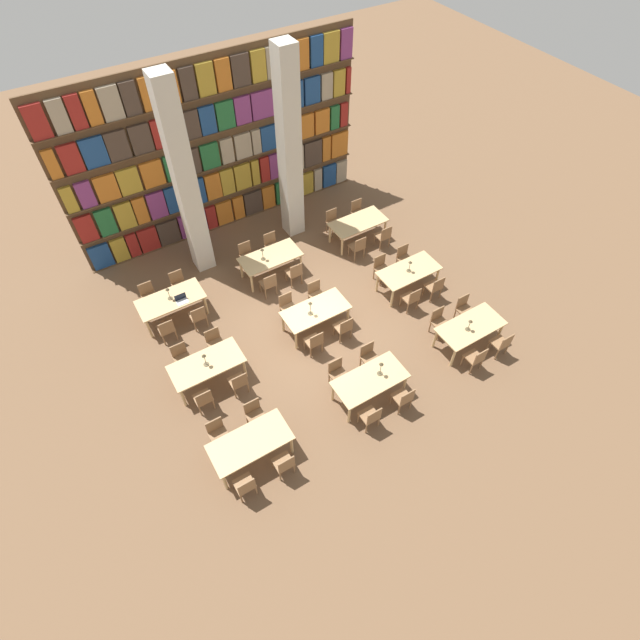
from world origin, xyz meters
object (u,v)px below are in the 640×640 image
chair_9 (439,321)px  reading_table_6 (171,301)px  desk_lamp_5 (168,292)px  chair_31 (272,245)px  chair_6 (404,398)px  chair_12 (204,399)px  desk_lamp_4 (410,264)px  chair_24 (167,329)px  desk_lamp_6 (262,252)px  chair_8 (476,358)px  chair_11 (464,308)px  reading_table_5 (409,272)px  pillar_center (289,150)px  chair_2 (284,464)px  chair_22 (435,287)px  desk_lamp_2 (204,358)px  chair_25 (149,295)px  reading_table_1 (370,381)px  laptop (182,300)px  chair_14 (239,382)px  chair_27 (179,284)px  chair_35 (358,212)px  chair_17 (288,306)px  chair_26 (198,316)px  reading_table_4 (316,312)px  chair_30 (295,273)px  desk_lamp_1 (470,323)px  chair_34 (384,236)px  chair_13 (182,357)px  reading_table_7 (270,258)px  chair_16 (314,341)px  chair_29 (247,255)px  chair_28 (269,284)px  chair_20 (411,298)px  reading_table_8 (358,224)px  chair_7 (369,356)px  reading_table_3 (207,365)px  chair_5 (337,373)px  chair_21 (381,268)px  desk_lamp_3 (310,306)px  reading_table_2 (470,328)px  chair_32 (358,247)px  pillar_left (185,184)px  chair_0 (245,486)px  chair_4 (371,416)px  reading_table_0 (250,444)px  chair_23 (404,257)px  chair_10 (502,343)px  chair_18 (344,327)px  chair_19 (316,294)px

chair_9 → reading_table_6: (-6.08, 4.36, 0.20)m
desk_lamp_5 → chair_31: desk_lamp_5 is taller
chair_6 → chair_12: (-4.18, 2.52, 0.00)m
chair_6 → desk_lamp_4: (2.63, 3.23, 0.55)m
chair_24 → desk_lamp_6: desk_lamp_6 is taller
chair_8 → chair_31: 7.10m
chair_11 → reading_table_5: (-0.59, 1.81, 0.20)m
pillar_center → reading_table_6: bearing=-161.4°
chair_2 → chair_22: 6.85m
desk_lamp_2 → chair_25: 3.40m
reading_table_1 → laptop: laptop is taller
chair_14 → chair_27: size_ratio=1.00×
chair_11 → chair_35: 5.17m
chair_17 → chair_26: size_ratio=1.00×
chair_6 → reading_table_4: size_ratio=0.47×
chair_30 → chair_31: bearing=90.0°
desk_lamp_1 → chair_34: bearing=83.1°
chair_25 → chair_13: bearing=90.1°
reading_table_7 → chair_16: bearing=-97.3°
desk_lamp_2 → chair_29: desk_lamp_2 is taller
chair_16 → reading_table_6: chair_16 is taller
chair_12 → chair_28: 4.13m
desk_lamp_2 → chair_20: desk_lamp_2 is taller
reading_table_5 → chair_26: bearing=162.9°
chair_12 → reading_table_8: 7.60m
desk_lamp_2 → chair_13: bearing=118.9°
chair_7 → reading_table_3: (-3.75, 1.79, 0.20)m
chair_5 → chair_31: 5.24m
chair_9 → chair_21: 2.54m
chair_2 → desk_lamp_3: size_ratio=1.83×
reading_table_2 → chair_16: bearing=152.8°
chair_29 → chair_32: 3.49m
reading_table_3 → desk_lamp_2: 0.37m
pillar_left → chair_6: (2.16, -7.43, -2.53)m
chair_22 → chair_35: (0.06, 4.09, 0.00)m
chair_0 → reading_table_1: (3.75, 0.70, 0.20)m
chair_4 → laptop: size_ratio=2.71×
desk_lamp_4 → desk_lamp_6: bearing=141.9°
chair_4 → chair_22: bearing=31.8°
chair_0 → chair_14: same height
reading_table_0 → chair_23: 7.56m
chair_11 → reading_table_5: 1.91m
reading_table_3 → chair_0: bearing=-99.0°
laptop → chair_2: bearing=-88.0°
desk_lamp_6 → chair_35: bearing=10.2°
chair_25 → chair_32: bearing=167.5°
reading_table_1 → chair_10: (3.76, -0.75, -0.20)m
chair_18 → chair_23: same height
chair_7 → chair_23: 3.99m
chair_19 → reading_table_7: bearing=-74.0°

